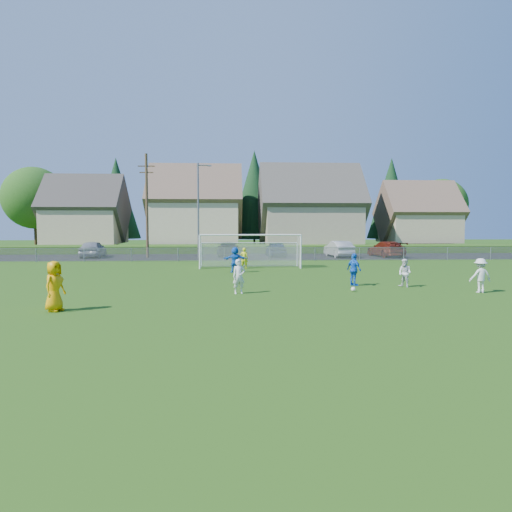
# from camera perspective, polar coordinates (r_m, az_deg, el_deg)

# --- Properties ---
(ground) EXTENTS (160.00, 160.00, 0.00)m
(ground) POSITION_cam_1_polar(r_m,az_deg,el_deg) (18.08, 1.43, -6.16)
(ground) COLOR #193D0C
(ground) RESTS_ON ground
(asphalt_lot) EXTENTS (60.00, 60.00, 0.00)m
(asphalt_lot) POSITION_cam_1_polar(r_m,az_deg,el_deg) (45.38, -1.38, -0.09)
(asphalt_lot) COLOR black
(asphalt_lot) RESTS_ON ground
(grass_embankment) EXTENTS (70.00, 6.00, 0.80)m
(grass_embankment) POSITION_cam_1_polar(r_m,az_deg,el_deg) (52.84, -1.64, 0.90)
(grass_embankment) COLOR #1E420F
(grass_embankment) RESTS_ON ground
(soccer_ball) EXTENTS (0.22, 0.22, 0.22)m
(soccer_ball) POSITION_cam_1_polar(r_m,az_deg,el_deg) (22.21, 12.06, -4.07)
(soccer_ball) COLOR white
(soccer_ball) RESTS_ON ground
(referee) EXTENTS (0.84, 1.04, 1.85)m
(referee) POSITION_cam_1_polar(r_m,az_deg,el_deg) (18.22, -23.89, -3.47)
(referee) COLOR #F2A004
(referee) RESTS_ON ground
(player_white_a) EXTENTS (0.66, 0.52, 1.59)m
(player_white_a) POSITION_cam_1_polar(r_m,az_deg,el_deg) (20.95, -2.16, -2.57)
(player_white_a) COLOR silver
(player_white_a) RESTS_ON ground
(player_white_b) EXTENTS (0.84, 0.89, 1.45)m
(player_white_b) POSITION_cam_1_polar(r_m,az_deg,el_deg) (24.34, 18.11, -2.03)
(player_white_b) COLOR silver
(player_white_b) RESTS_ON ground
(player_white_c) EXTENTS (1.08, 0.67, 1.61)m
(player_white_c) POSITION_cam_1_polar(r_m,az_deg,el_deg) (23.66, 26.24, -2.21)
(player_white_c) COLOR silver
(player_white_c) RESTS_ON ground
(player_blue_a) EXTENTS (0.81, 1.07, 1.69)m
(player_blue_a) POSITION_cam_1_polar(r_m,az_deg,el_deg) (24.20, 12.16, -1.67)
(player_blue_a) COLOR blue
(player_blue_a) RESTS_ON ground
(player_blue_b) EXTENTS (1.59, 0.52, 1.71)m
(player_blue_b) POSITION_cam_1_polar(r_m,az_deg,el_deg) (30.35, -2.64, -0.46)
(player_blue_b) COLOR blue
(player_blue_b) RESTS_ON ground
(goalkeeper) EXTENTS (0.60, 0.45, 1.52)m
(goalkeeper) POSITION_cam_1_polar(r_m,az_deg,el_deg) (33.02, -1.49, -0.27)
(goalkeeper) COLOR yellow
(goalkeeper) RESTS_ON ground
(car_a) EXTENTS (2.28, 4.92, 1.63)m
(car_a) POSITION_cam_1_polar(r_m,az_deg,el_deg) (47.22, -19.71, 0.83)
(car_a) COLOR #969A9D
(car_a) RESTS_ON ground
(car_d) EXTENTS (2.14, 5.12, 1.48)m
(car_d) POSITION_cam_1_polar(r_m,az_deg,el_deg) (45.61, -3.51, 0.85)
(car_d) COLOR black
(car_d) RESTS_ON ground
(car_e) EXTENTS (1.91, 4.51, 1.52)m
(car_e) POSITION_cam_1_polar(r_m,az_deg,el_deg) (45.62, 2.51, 0.88)
(car_e) COLOR #15274B
(car_e) RESTS_ON ground
(car_f) EXTENTS (2.10, 4.95, 1.59)m
(car_f) POSITION_cam_1_polar(r_m,az_deg,el_deg) (45.76, 10.29, 0.87)
(car_f) COLOR #B5B5B5
(car_f) RESTS_ON ground
(car_g) EXTENTS (2.77, 5.53, 1.54)m
(car_g) POSITION_cam_1_polar(r_m,az_deg,el_deg) (47.13, 15.96, 0.85)
(car_g) COLOR #61180A
(car_g) RESTS_ON ground
(soccer_goal) EXTENTS (7.42, 1.90, 2.50)m
(soccer_goal) POSITION_cam_1_polar(r_m,az_deg,el_deg) (33.86, -0.76, 1.31)
(soccer_goal) COLOR white
(soccer_goal) RESTS_ON ground
(chainlink_fence) EXTENTS (52.06, 0.06, 1.20)m
(chainlink_fence) POSITION_cam_1_polar(r_m,az_deg,el_deg) (39.85, -1.13, 0.26)
(chainlink_fence) COLOR gray
(chainlink_fence) RESTS_ON ground
(streetlight) EXTENTS (1.38, 0.18, 9.00)m
(streetlight) POSITION_cam_1_polar(r_m,az_deg,el_deg) (43.88, -7.17, 6.06)
(streetlight) COLOR slate
(streetlight) RESTS_ON ground
(utility_pole) EXTENTS (1.60, 0.26, 10.00)m
(utility_pole) POSITION_cam_1_polar(r_m,az_deg,el_deg) (45.51, -13.48, 6.29)
(utility_pole) COLOR #473321
(utility_pole) RESTS_ON ground
(houses_row) EXTENTS (53.90, 11.45, 13.27)m
(houses_row) POSITION_cam_1_polar(r_m,az_deg,el_deg) (60.45, 0.04, 7.86)
(houses_row) COLOR tan
(houses_row) RESTS_ON ground
(tree_row) EXTENTS (65.98, 12.36, 13.80)m
(tree_row) POSITION_cam_1_polar(r_m,az_deg,el_deg) (66.63, -1.07, 7.12)
(tree_row) COLOR #382616
(tree_row) RESTS_ON ground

